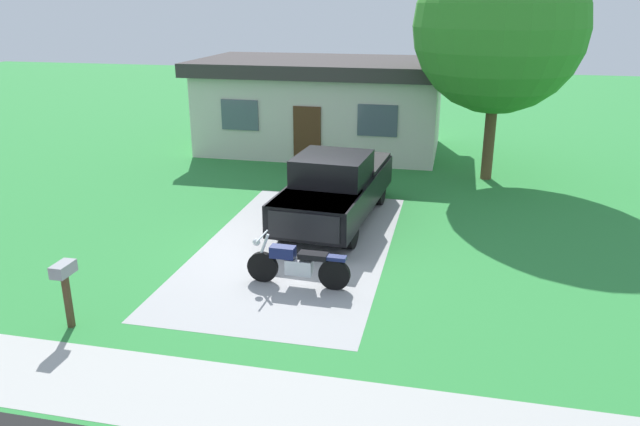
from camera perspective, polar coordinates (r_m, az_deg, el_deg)
ground_plane at (r=14.80m, az=-2.27°, el=-3.20°), size 80.00×80.00×0.00m
driveway_pad at (r=14.79m, az=-2.27°, el=-3.19°), size 4.42×8.55×0.01m
sidewalk_strip at (r=9.82m, az=-11.61°, el=-16.26°), size 36.00×1.80×0.01m
motorcycle at (r=12.70m, az=-2.14°, el=-4.80°), size 2.21×0.70×1.09m
pickup_truck at (r=16.34m, az=1.56°, el=2.55°), size 2.39×5.75×1.90m
mailbox at (r=11.81m, az=-22.74°, el=-5.61°), size 0.26×0.48×1.26m
shade_tree at (r=20.49m, az=16.41°, el=16.33°), size 5.35×5.35×7.56m
neighbor_house at (r=24.37m, az=0.21°, el=10.13°), size 9.60×5.60×3.50m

